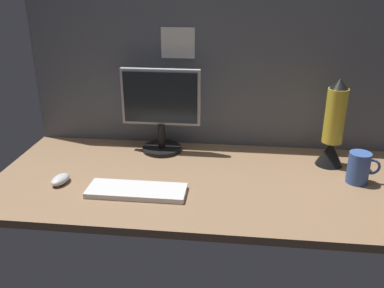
# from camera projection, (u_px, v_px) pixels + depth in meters

# --- Properties ---
(ground_plane) EXTENTS (1.80, 0.80, 0.03)m
(ground_plane) POSITION_uv_depth(u_px,v_px,m) (218.00, 180.00, 1.68)
(ground_plane) COLOR #8C6B4C
(cubicle_wall_back) EXTENTS (1.80, 0.06, 0.71)m
(cubicle_wall_back) POSITION_uv_depth(u_px,v_px,m) (225.00, 71.00, 1.89)
(cubicle_wall_back) COLOR #565B66
(cubicle_wall_back) RESTS_ON ground_plane
(monitor) EXTENTS (0.35, 0.18, 0.38)m
(monitor) POSITION_uv_depth(u_px,v_px,m) (161.00, 108.00, 1.86)
(monitor) COLOR black
(monitor) RESTS_ON ground_plane
(keyboard) EXTENTS (0.37, 0.13, 0.02)m
(keyboard) POSITION_uv_depth(u_px,v_px,m) (137.00, 191.00, 1.55)
(keyboard) COLOR silver
(keyboard) RESTS_ON ground_plane
(mouse) EXTENTS (0.07, 0.10, 0.03)m
(mouse) POSITION_uv_depth(u_px,v_px,m) (60.00, 179.00, 1.62)
(mouse) COLOR silver
(mouse) RESTS_ON ground_plane
(mug_ceramic_blue) EXTENTS (0.12, 0.08, 0.13)m
(mug_ceramic_blue) POSITION_uv_depth(u_px,v_px,m) (359.00, 168.00, 1.61)
(mug_ceramic_blue) COLOR #38569E
(mug_ceramic_blue) RESTS_ON ground_plane
(lava_lamp) EXTENTS (0.12, 0.12, 0.38)m
(lava_lamp) POSITION_uv_depth(u_px,v_px,m) (333.00, 130.00, 1.73)
(lava_lamp) COLOR black
(lava_lamp) RESTS_ON ground_plane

